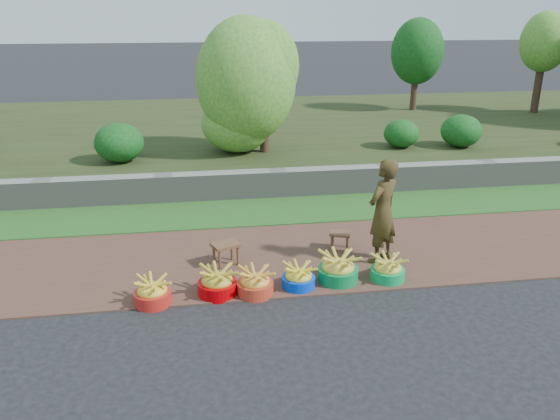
{
  "coord_description": "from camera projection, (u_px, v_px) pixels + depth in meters",
  "views": [
    {
      "loc": [
        -1.5,
        -6.17,
        3.53
      ],
      "look_at": [
        -0.37,
        1.3,
        0.75
      ],
      "focal_mm": 35.0,
      "sensor_mm": 36.0,
      "label": 1
    }
  ],
  "objects": [
    {
      "name": "basin_b",
      "position": [
        217.0,
        283.0,
        7.13
      ],
      "size": [
        0.52,
        0.52,
        0.39
      ],
      "color": "#BC0005",
      "rests_on": "ground"
    },
    {
      "name": "basin_e",
      "position": [
        338.0,
        269.0,
        7.47
      ],
      "size": [
        0.56,
        0.56,
        0.42
      ],
      "color": "#0A7A3A",
      "rests_on": "ground"
    },
    {
      "name": "basin_a",
      "position": [
        152.0,
        292.0,
        6.92
      ],
      "size": [
        0.48,
        0.48,
        0.36
      ],
      "color": "red",
      "rests_on": "ground"
    },
    {
      "name": "retaining_wall",
      "position": [
        277.0,
        183.0,
        10.86
      ],
      "size": [
        80.0,
        0.35,
        0.55
      ],
      "primitive_type": "cube",
      "color": "gray",
      "rests_on": "ground"
    },
    {
      "name": "dirt_shoulder",
      "position": [
        305.0,
        255.0,
        8.31
      ],
      "size": [
        80.0,
        2.5,
        0.02
      ],
      "primitive_type": "cube",
      "color": "#503328",
      "rests_on": "ground"
    },
    {
      "name": "vendor_woman",
      "position": [
        383.0,
        211.0,
        7.86
      ],
      "size": [
        0.68,
        0.64,
        1.55
      ],
      "primitive_type": "imported",
      "rotation": [
        0.0,
        0.0,
        3.79
      ],
      "color": "black",
      "rests_on": "dirt_shoulder"
    },
    {
      "name": "earth_bank",
      "position": [
        252.0,
        133.0,
        15.42
      ],
      "size": [
        80.0,
        10.0,
        0.5
      ],
      "primitive_type": "cube",
      "color": "#2C3618",
      "rests_on": "ground"
    },
    {
      "name": "grass_verge",
      "position": [
        284.0,
        210.0,
        10.16
      ],
      "size": [
        80.0,
        1.5,
        0.04
      ],
      "primitive_type": "cube",
      "color": "#285C20",
      "rests_on": "ground"
    },
    {
      "name": "ground_plane",
      "position": [
        323.0,
        296.0,
        7.15
      ],
      "size": [
        120.0,
        120.0,
        0.0
      ],
      "primitive_type": "plane",
      "color": "black",
      "rests_on": "ground"
    },
    {
      "name": "vegetation",
      "position": [
        453.0,
        48.0,
        13.5
      ],
      "size": [
        30.59,
        7.59,
        4.58
      ],
      "color": "#39261B",
      "rests_on": "earth_bank"
    },
    {
      "name": "stool_right",
      "position": [
        340.0,
        236.0,
        8.45
      ],
      "size": [
        0.37,
        0.33,
        0.27
      ],
      "rotation": [
        0.0,
        0.0,
        -0.35
      ],
      "color": "brown",
      "rests_on": "dirt_shoulder"
    },
    {
      "name": "basin_f",
      "position": [
        388.0,
        270.0,
        7.52
      ],
      "size": [
        0.48,
        0.48,
        0.36
      ],
      "color": "#0A9A4C",
      "rests_on": "ground"
    },
    {
      "name": "basin_d",
      "position": [
        299.0,
        278.0,
        7.32
      ],
      "size": [
        0.45,
        0.45,
        0.34
      ],
      "color": "#043BD8",
      "rests_on": "ground"
    },
    {
      "name": "basin_c",
      "position": [
        255.0,
        283.0,
        7.15
      ],
      "size": [
        0.48,
        0.48,
        0.36
      ],
      "color": "#B73420",
      "rests_on": "ground"
    },
    {
      "name": "stool_left",
      "position": [
        226.0,
        248.0,
        7.91
      ],
      "size": [
        0.46,
        0.41,
        0.33
      ],
      "rotation": [
        0.0,
        0.0,
        0.38
      ],
      "color": "brown",
      "rests_on": "dirt_shoulder"
    }
  ]
}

